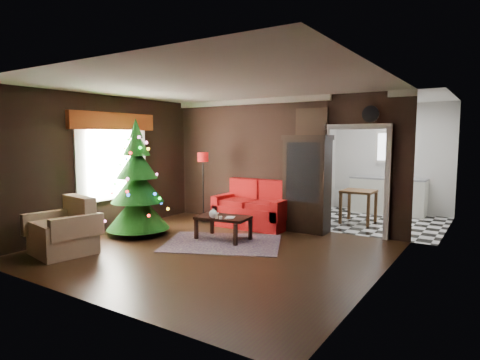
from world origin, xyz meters
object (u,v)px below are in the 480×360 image
Objects in this scene: christmas_tree at (137,182)px; kitchen_table at (358,207)px; teapot at (213,214)px; floor_lamp at (203,186)px; loveseat at (253,204)px; armchair at (63,227)px; wall_clock at (371,114)px; coffee_table at (223,228)px; curio_cabinet at (307,186)px.

kitchen_table is at bearing 45.94° from christmas_tree.
christmas_tree is 1.74m from teapot.
floor_lamp is 1.82m from teapot.
loveseat reaches higher than kitchen_table.
kitchen_table is (3.41, 5.14, -0.09)m from armchair.
christmas_tree is 7.40× the size of wall_clock.
coffee_table is 3.39m from kitchen_table.
coffee_table is at bearing -85.31° from loveseat.
kitchen_table is (0.65, 1.43, -0.57)m from curio_cabinet.
armchair is at bearing -114.71° from loveseat.
armchair is at bearing -97.18° from floor_lamp.
christmas_tree reaches higher than coffee_table.
coffee_table is at bearing 76.19° from teapot.
wall_clock is at bearing 55.37° from armchair.
floor_lamp is (-2.35, -0.45, -0.12)m from curio_cabinet.
wall_clock is at bearing 29.75° from christmas_tree.
teapot is at bearing -88.19° from loveseat.
loveseat reaches higher than coffee_table.
armchair is at bearing -127.82° from coffee_table.
wall_clock reaches higher than teapot.
wall_clock reaches higher than floor_lamp.
wall_clock is at bearing -66.25° from kitchen_table.
wall_clock is 0.43× the size of kitchen_table.
wall_clock is 2.43m from kitchen_table.
christmas_tree reaches higher than armchair.
teapot is at bearing -103.81° from coffee_table.
wall_clock is (3.96, 3.89, 1.92)m from armchair.
armchair is at bearing -135.46° from wall_clock.
kitchen_table is (1.80, 1.65, -0.12)m from loveseat.
floor_lamp is at bearing 76.51° from christmas_tree.
floor_lamp reaches higher than kitchen_table.
loveseat is at bearing -137.49° from kitchen_table.
kitchen_table is at bearing 65.56° from curio_cabinet.
curio_cabinet reaches higher than loveseat.
floor_lamp is 1.78m from coffee_table.
teapot is 3.63m from kitchen_table.
floor_lamp is at bearing -169.12° from curio_cabinet.
kitchen_table is at bearing 61.08° from teapot.
christmas_tree is 2.52× the size of armchair.
armchair is (-2.76, -3.71, -0.49)m from curio_cabinet.
kitchen_table is at bearing 113.75° from wall_clock.
loveseat is 1.25m from curio_cabinet.
coffee_table is (1.69, 0.56, -0.82)m from christmas_tree.
floor_lamp is 1.68m from christmas_tree.
floor_lamp is (-1.20, -0.23, 0.33)m from loveseat.
loveseat is at bearing 94.69° from coffee_table.
armchair is 5.88m from wall_clock.
kitchen_table is at bearing 32.11° from floor_lamp.
curio_cabinet reaches higher than coffee_table.
kitchen_table reaches higher than coffee_table.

